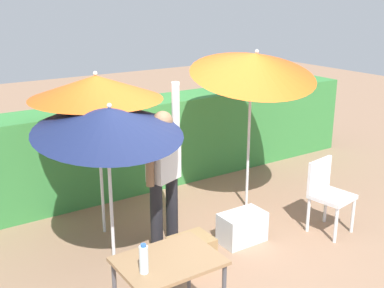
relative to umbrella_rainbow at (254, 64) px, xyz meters
name	(u,v)px	position (x,y,z in m)	size (l,w,h in m)	color
ground_plane	(206,238)	(-1.01, -0.42, -1.94)	(24.00, 24.00, 0.00)	#937056
hedge_row	(132,146)	(-1.01, 1.49, -1.30)	(8.00, 0.70, 1.30)	#38843D
umbrella_rainbow	(254,64)	(0.00, 0.00, 0.00)	(1.67, 1.64, 2.33)	silver
umbrella_orange	(108,121)	(-2.15, -0.35, -0.35)	(1.52, 1.53, 1.84)	silver
umbrella_yellow	(96,87)	(-1.96, 0.40, -0.15)	(1.51, 1.51, 1.98)	silver
person_vendor	(164,170)	(-1.51, -0.30, -1.01)	(0.55, 0.33, 1.88)	black
chair_plastic	(327,191)	(0.33, -1.05, -1.43)	(0.51, 0.51, 0.89)	silver
cooler_box	(242,227)	(-0.71, -0.72, -1.76)	(0.54, 0.32, 0.36)	silver
crate_cardboard	(192,253)	(-1.52, -0.88, -1.77)	(0.43, 0.35, 0.35)	#9E7A4C
folding_table	(169,270)	(-2.30, -1.73, -1.25)	(0.80, 0.60, 0.79)	#4C4C51
bottle_water	(144,259)	(-2.55, -1.79, -1.04)	(0.07, 0.07, 0.24)	silver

